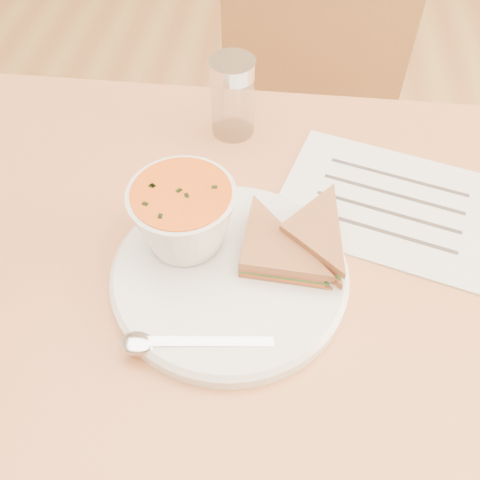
% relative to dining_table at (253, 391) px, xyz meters
% --- Properties ---
extents(floor, '(5.00, 6.00, 0.01)m').
position_rel_dining_table_xyz_m(floor, '(0.00, 0.00, -0.38)').
color(floor, '#9B6438').
rests_on(floor, ground).
extents(dining_table, '(1.00, 0.70, 0.75)m').
position_rel_dining_table_xyz_m(dining_table, '(0.00, 0.00, 0.00)').
color(dining_table, '#A25F32').
rests_on(dining_table, floor).
extents(chair_far, '(0.42, 0.42, 0.93)m').
position_rel_dining_table_xyz_m(chair_far, '(0.07, 0.51, 0.09)').
color(chair_far, brown).
rests_on(chair_far, floor).
extents(plate, '(0.29, 0.29, 0.02)m').
position_rel_dining_table_xyz_m(plate, '(-0.03, -0.03, 0.38)').
color(plate, white).
rests_on(plate, dining_table).
extents(soup_bowl, '(0.16, 0.16, 0.08)m').
position_rel_dining_table_xyz_m(soup_bowl, '(-0.09, 0.01, 0.43)').
color(soup_bowl, white).
rests_on(soup_bowl, plate).
extents(sandwich_half_a, '(0.11, 0.11, 0.03)m').
position_rel_dining_table_xyz_m(sandwich_half_a, '(-0.02, -0.04, 0.41)').
color(sandwich_half_a, '#9E5D38').
rests_on(sandwich_half_a, plate).
extents(sandwich_half_b, '(0.14, 0.14, 0.03)m').
position_rel_dining_table_xyz_m(sandwich_half_b, '(0.02, 0.01, 0.42)').
color(sandwich_half_b, '#9E5D38').
rests_on(sandwich_half_b, plate).
extents(spoon, '(0.19, 0.06, 0.01)m').
position_rel_dining_table_xyz_m(spoon, '(-0.06, -0.13, 0.40)').
color(spoon, silver).
rests_on(spoon, plate).
extents(paper_menu, '(0.33, 0.28, 0.00)m').
position_rel_dining_table_xyz_m(paper_menu, '(0.16, 0.12, 0.38)').
color(paper_menu, white).
rests_on(paper_menu, dining_table).
extents(condiment_shaker, '(0.07, 0.07, 0.12)m').
position_rel_dining_table_xyz_m(condiment_shaker, '(-0.06, 0.25, 0.43)').
color(condiment_shaker, silver).
rests_on(condiment_shaker, dining_table).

